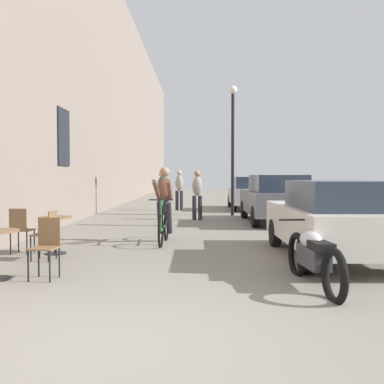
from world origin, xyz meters
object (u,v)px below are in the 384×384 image
at_px(cafe_chair_mid_toward_wall, 21,228).
at_px(parked_car_nearest, 331,218).
at_px(parked_car_second, 275,198).
at_px(pedestrian_far, 162,190).
at_px(street_lamp, 233,133).
at_px(parked_car_third, 250,193).
at_px(cafe_chair_near_toward_wall, 46,243).
at_px(cyclist_on_bicycle, 164,207).
at_px(pedestrian_furthest, 179,188).
at_px(parked_motorcycle, 314,257).
at_px(cafe_chair_mid_toward_street, 48,232).
at_px(pedestrian_near, 163,194).
at_px(cafe_table_mid, 55,227).
at_px(pedestrian_mid, 197,192).

xyz_separation_m(cafe_chair_mid_toward_wall, parked_car_nearest, (5.83, -0.37, 0.22)).
bearing_deg(parked_car_second, pedestrian_far, 143.95).
relative_size(street_lamp, parked_car_third, 1.19).
bearing_deg(parked_car_third, cafe_chair_near_toward_wall, -108.77).
xyz_separation_m(cyclist_on_bicycle, parked_car_second, (3.23, 4.23, -0.01)).
distance_m(pedestrian_furthest, parked_motorcycle, 13.40).
height_order(cafe_chair_mid_toward_street, parked_car_nearest, parked_car_nearest).
xyz_separation_m(pedestrian_near, street_lamp, (2.36, 3.56, 2.13)).
height_order(cafe_chair_mid_toward_wall, parked_car_second, parked_car_second).
bearing_deg(parked_car_second, parked_motorcycle, -96.16).
xyz_separation_m(cafe_chair_mid_toward_street, pedestrian_near, (1.63, 5.41, 0.46)).
distance_m(pedestrian_far, pedestrian_furthest, 2.26).
relative_size(street_lamp, parked_car_nearest, 1.22).
distance_m(parked_car_third, parked_motorcycle, 13.75).
bearing_deg(parked_car_nearest, parked_car_third, 90.64).
xyz_separation_m(cafe_chair_mid_toward_wall, pedestrian_near, (2.35, 4.83, 0.46)).
height_order(parked_car_second, parked_car_third, parked_car_second).
relative_size(cafe_chair_mid_toward_wall, street_lamp, 0.18).
relative_size(cafe_table_mid, parked_car_third, 0.18).
height_order(pedestrian_furthest, parked_car_second, pedestrian_furthest).
distance_m(cafe_chair_near_toward_wall, parked_car_nearest, 4.93).
relative_size(cyclist_on_bicycle, parked_motorcycle, 0.82).
height_order(cafe_chair_mid_toward_street, street_lamp, street_lamp).
relative_size(cyclist_on_bicycle, pedestrian_far, 1.05).
relative_size(cafe_chair_mid_toward_wall, cyclist_on_bicycle, 0.51).
distance_m(cafe_chair_mid_toward_street, pedestrian_far, 9.29).
bearing_deg(pedestrian_far, cafe_chair_near_toward_wall, -94.48).
distance_m(cyclist_on_bicycle, parked_car_nearest, 3.72).
bearing_deg(cyclist_on_bicycle, cafe_chair_near_toward_wall, -112.62).
xyz_separation_m(pedestrian_furthest, parked_car_third, (3.12, 0.56, -0.23)).
relative_size(cafe_chair_near_toward_wall, parked_car_second, 0.21).
distance_m(street_lamp, parked_car_third, 3.91).
distance_m(cafe_chair_near_toward_wall, pedestrian_mid, 8.92).
xyz_separation_m(cafe_chair_near_toward_wall, pedestrian_near, (1.18, 6.79, 0.46)).
bearing_deg(pedestrian_mid, pedestrian_near, -118.92).
bearing_deg(cyclist_on_bicycle, pedestrian_mid, 81.88).
height_order(cafe_chair_mid_toward_street, pedestrian_furthest, pedestrian_furthest).
distance_m(cafe_chair_near_toward_wall, street_lamp, 11.24).
bearing_deg(pedestrian_near, parked_car_second, 15.27).
distance_m(street_lamp, parked_car_nearest, 9.13).
relative_size(cafe_chair_mid_toward_wall, pedestrian_furthest, 0.51).
xyz_separation_m(pedestrian_mid, parked_car_nearest, (2.46, -7.04, -0.22)).
distance_m(cafe_chair_mid_toward_street, cyclist_on_bicycle, 2.89).
bearing_deg(parked_motorcycle, parked_car_second, 83.84).
distance_m(cafe_chair_mid_toward_wall, pedestrian_far, 8.84).
height_order(cafe_chair_near_toward_wall, parked_motorcycle, cafe_chair_near_toward_wall).
bearing_deg(cafe_chair_near_toward_wall, pedestrian_mid, 75.73).
relative_size(cafe_table_mid, pedestrian_furthest, 0.41).
distance_m(pedestrian_near, pedestrian_furthest, 5.97).
height_order(cafe_table_mid, cafe_chair_mid_toward_wall, cafe_chair_mid_toward_wall).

